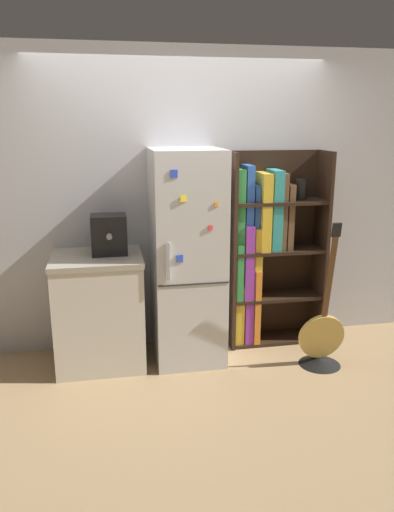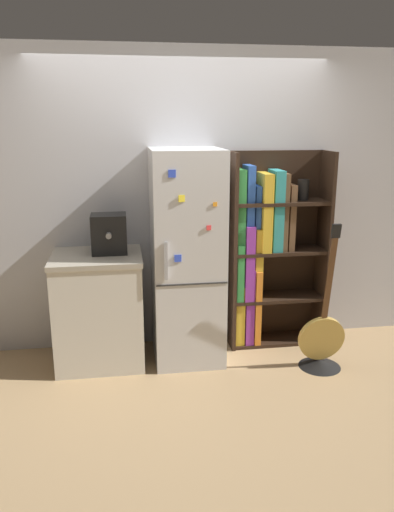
# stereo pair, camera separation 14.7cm
# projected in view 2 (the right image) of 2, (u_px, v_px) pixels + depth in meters

# --- Properties ---
(ground_plane) EXTENTS (16.00, 16.00, 0.00)m
(ground_plane) POSITION_uv_depth(u_px,v_px,m) (189.00, 361.00, 4.27)
(ground_plane) COLOR tan
(wall_back) EXTENTS (8.00, 0.05, 2.60)m
(wall_back) POSITION_uv_depth(u_px,v_px,m) (181.00, 202.00, 4.39)
(wall_back) COLOR silver
(wall_back) RESTS_ON ground_plane
(refrigerator) EXTENTS (0.57, 0.67, 1.78)m
(refrigerator) POSITION_uv_depth(u_px,v_px,m) (187.00, 257.00, 4.16)
(refrigerator) COLOR silver
(refrigerator) RESTS_ON ground_plane
(bookshelf) EXTENTS (0.87, 0.33, 1.74)m
(bookshelf) POSITION_uv_depth(u_px,v_px,m) (265.00, 251.00, 4.45)
(bookshelf) COLOR black
(bookshelf) RESTS_ON ground_plane
(kitchen_counter) EXTENTS (0.73, 0.65, 0.94)m
(kitchen_counter) POSITION_uv_depth(u_px,v_px,m) (99.00, 309.00, 4.17)
(kitchen_counter) COLOR silver
(kitchen_counter) RESTS_ON ground_plane
(espresso_machine) EXTENTS (0.28, 0.29, 0.32)m
(espresso_machine) POSITION_uv_depth(u_px,v_px,m) (109.00, 234.00, 4.07)
(espresso_machine) COLOR black
(espresso_machine) RESTS_ON kitchen_counter
(guitar) EXTENTS (0.39, 0.35, 1.25)m
(guitar) POSITION_uv_depth(u_px,v_px,m) (321.00, 347.00, 4.13)
(guitar) COLOR black
(guitar) RESTS_ON ground_plane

